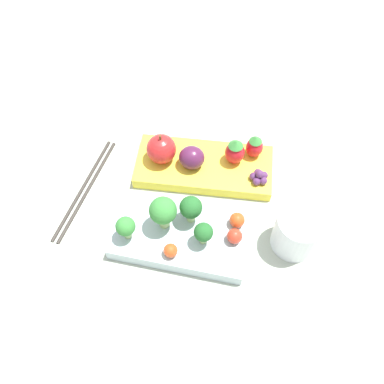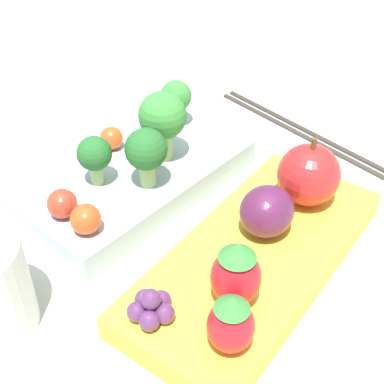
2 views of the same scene
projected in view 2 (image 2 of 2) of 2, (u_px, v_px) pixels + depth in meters
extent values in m
plane|color=#ADB7A3|center=(197.00, 223.00, 0.44)|extent=(4.00, 4.00, 0.00)
cube|color=silver|center=(139.00, 176.00, 0.47)|extent=(0.21, 0.11, 0.02)
cube|color=yellow|center=(256.00, 259.00, 0.40)|extent=(0.24, 0.12, 0.02)
cylinder|color=#93B770|center=(97.00, 174.00, 0.44)|extent=(0.01, 0.01, 0.02)
sphere|color=#236028|center=(94.00, 154.00, 0.43)|extent=(0.03, 0.03, 0.03)
cylinder|color=#93B770|center=(164.00, 145.00, 0.47)|extent=(0.02, 0.02, 0.02)
sphere|color=#388438|center=(163.00, 116.00, 0.45)|extent=(0.04, 0.04, 0.04)
cylinder|color=#93B770|center=(176.00, 116.00, 0.52)|extent=(0.01, 0.01, 0.02)
sphere|color=#388438|center=(176.00, 96.00, 0.50)|extent=(0.03, 0.03, 0.03)
cylinder|color=#93B770|center=(148.00, 175.00, 0.44)|extent=(0.01, 0.01, 0.02)
sphere|color=#236028|center=(146.00, 149.00, 0.42)|extent=(0.03, 0.03, 0.03)
sphere|color=#DB4C1E|center=(86.00, 219.00, 0.39)|extent=(0.02, 0.02, 0.02)
sphere|color=#DB4C1E|center=(111.00, 138.00, 0.48)|extent=(0.02, 0.02, 0.02)
sphere|color=red|center=(62.00, 204.00, 0.41)|extent=(0.02, 0.02, 0.02)
sphere|color=red|center=(309.00, 175.00, 0.42)|extent=(0.05, 0.05, 0.05)
cylinder|color=brown|center=(314.00, 145.00, 0.40)|extent=(0.00, 0.00, 0.01)
ellipsoid|color=red|center=(236.00, 277.00, 0.34)|extent=(0.03, 0.03, 0.04)
cone|color=#388438|center=(238.00, 251.00, 0.33)|extent=(0.02, 0.02, 0.01)
ellipsoid|color=red|center=(231.00, 326.00, 0.31)|extent=(0.03, 0.03, 0.04)
cone|color=#388438|center=(232.00, 303.00, 0.30)|extent=(0.02, 0.02, 0.01)
ellipsoid|color=#511E42|center=(267.00, 211.00, 0.39)|extent=(0.04, 0.04, 0.04)
sphere|color=#562D5B|center=(161.00, 300.00, 0.34)|extent=(0.01, 0.01, 0.01)
sphere|color=#562D5B|center=(145.00, 299.00, 0.34)|extent=(0.01, 0.01, 0.01)
sphere|color=#562D5B|center=(137.00, 312.00, 0.34)|extent=(0.01, 0.01, 0.01)
sphere|color=#562D5B|center=(149.00, 321.00, 0.33)|extent=(0.01, 0.01, 0.01)
sphere|color=#562D5B|center=(164.00, 314.00, 0.34)|extent=(0.01, 0.01, 0.01)
sphere|color=#562D5B|center=(151.00, 299.00, 0.33)|extent=(0.01, 0.01, 0.01)
cylinder|color=#332D28|center=(303.00, 127.00, 0.55)|extent=(0.03, 0.21, 0.01)
cylinder|color=#332D28|center=(297.00, 131.00, 0.55)|extent=(0.03, 0.21, 0.01)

